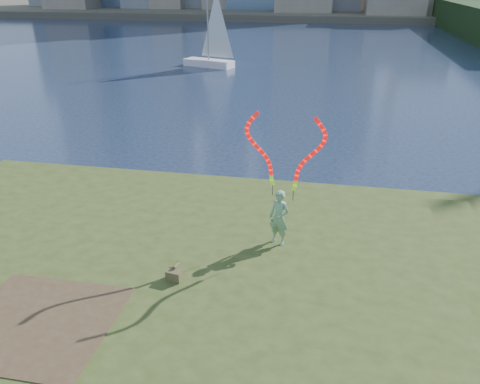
# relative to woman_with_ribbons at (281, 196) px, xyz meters

# --- Properties ---
(ground) EXTENTS (320.00, 320.00, 0.00)m
(ground) POSITION_rel_woman_with_ribbons_xyz_m (-2.51, -1.05, -2.22)
(ground) COLOR #18243C
(ground) RESTS_ON ground
(grassy_knoll) EXTENTS (20.00, 18.00, 0.80)m
(grassy_knoll) POSITION_rel_woman_with_ribbons_xyz_m (-2.51, -3.34, -1.88)
(grassy_knoll) COLOR #384719
(grassy_knoll) RESTS_ON ground
(dirt_patch) EXTENTS (3.20, 3.00, 0.02)m
(dirt_patch) POSITION_rel_woman_with_ribbons_xyz_m (-4.71, -4.25, -1.41)
(dirt_patch) COLOR #47331E
(dirt_patch) RESTS_ON grassy_knoll
(far_shore) EXTENTS (320.00, 40.00, 1.20)m
(far_shore) POSITION_rel_woman_with_ribbons_xyz_m (-2.51, 93.95, -1.62)
(far_shore) COLOR #4C4738
(far_shore) RESTS_ON ground
(woman_with_ribbons) EXTENTS (1.87, 0.82, 3.95)m
(woman_with_ribbons) POSITION_rel_woman_with_ribbons_xyz_m (0.00, 0.00, 0.00)
(woman_with_ribbons) COLOR #197524
(woman_with_ribbons) RESTS_ON grassy_knoll
(canvas_bag) EXTENTS (0.40, 0.45, 0.35)m
(canvas_bag) POSITION_rel_woman_with_ribbons_xyz_m (-2.31, -2.21, -1.28)
(canvas_bag) COLOR #484623
(canvas_bag) RESTS_ON grassy_knoll
(sailboat) EXTENTS (4.89, 2.88, 7.44)m
(sailboat) POSITION_rel_woman_with_ribbons_xyz_m (-9.47, 30.61, -0.94)
(sailboat) COLOR white
(sailboat) RESTS_ON ground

